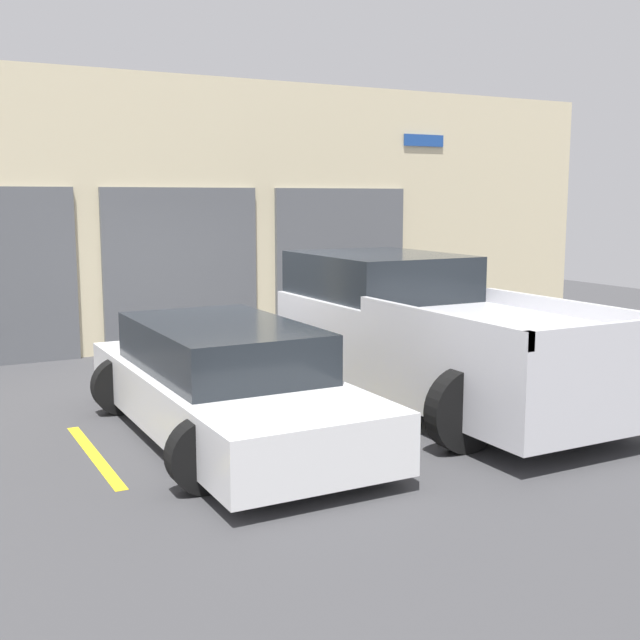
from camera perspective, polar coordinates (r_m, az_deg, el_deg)
The scene contains 7 objects.
ground_plane at distance 11.19m, azimuth -3.85°, elevation -4.47°, with size 28.00×28.00×0.00m, color #3D3D3F.
shophouse_building at distance 13.97m, azimuth -9.53°, elevation 7.33°, with size 16.99×0.68×4.54m.
pickup_truck at distance 10.14m, azimuth 7.70°, elevation -0.97°, with size 2.62×5.22×1.79m.
sedan_white at distance 8.68m, azimuth -6.81°, elevation -4.46°, with size 2.20×4.71×1.22m.
parking_stripe_far_left at distance 8.42m, azimuth -15.75°, elevation -9.23°, with size 0.12×2.20×0.01m, color gold.
parking_stripe_left at distance 9.37m, azimuth 1.44°, elevation -7.05°, with size 0.12×2.20×0.01m, color gold.
parking_stripe_centre at distance 10.98m, azimuth 14.41°, elevation -4.96°, with size 0.12×2.20×0.01m, color gold.
Camera 1 is at (-4.42, -9.96, 2.55)m, focal length 45.00 mm.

